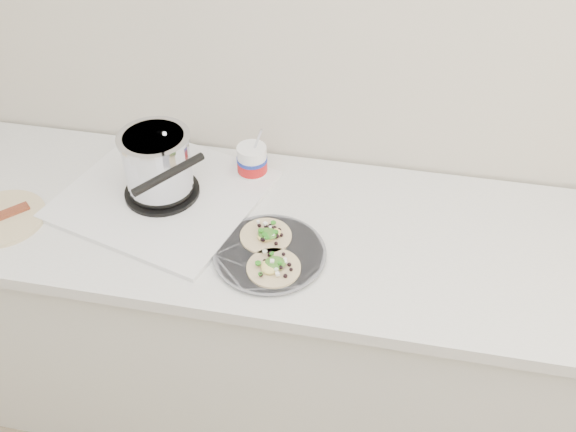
% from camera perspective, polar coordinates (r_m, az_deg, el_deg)
% --- Properties ---
extents(counter, '(2.44, 0.66, 0.90)m').
position_cam_1_polar(counter, '(2.12, 3.60, -10.05)').
color(counter, silver).
rests_on(counter, ground).
extents(stove, '(0.65, 0.62, 0.26)m').
position_cam_1_polar(stove, '(1.87, -11.37, 3.68)').
color(stove, silver).
rests_on(stove, counter).
extents(taco_plate, '(0.30, 0.30, 0.04)m').
position_cam_1_polar(taco_plate, '(1.70, -1.64, -3.16)').
color(taco_plate, slate).
rests_on(taco_plate, counter).
extents(tub, '(0.09, 0.09, 0.21)m').
position_cam_1_polar(tub, '(1.93, -3.15, 5.03)').
color(tub, white).
rests_on(tub, counter).
extents(bacon_plate, '(0.24, 0.24, 0.02)m').
position_cam_1_polar(bacon_plate, '(1.98, -24.03, -0.17)').
color(bacon_plate, tan).
rests_on(bacon_plate, counter).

